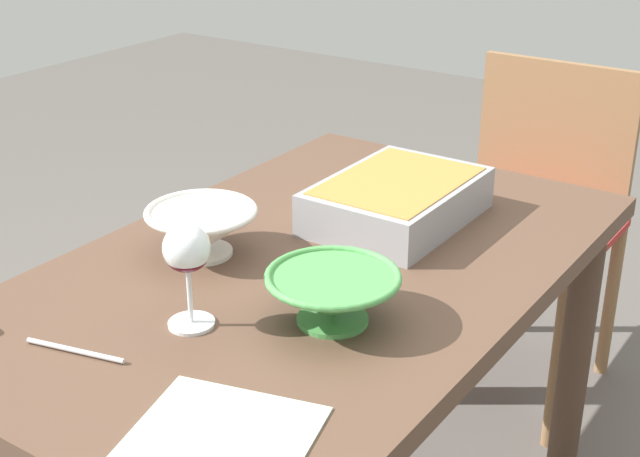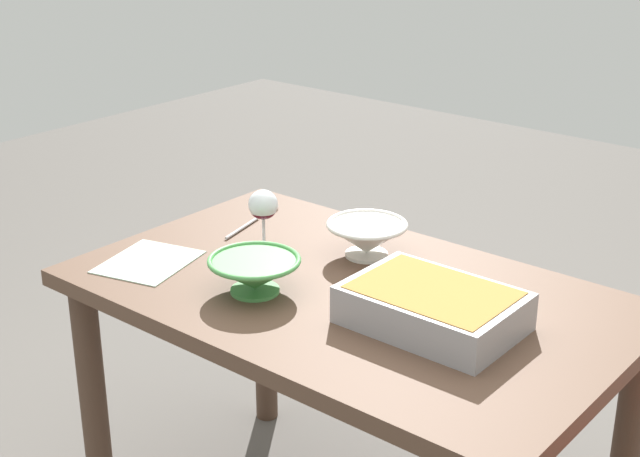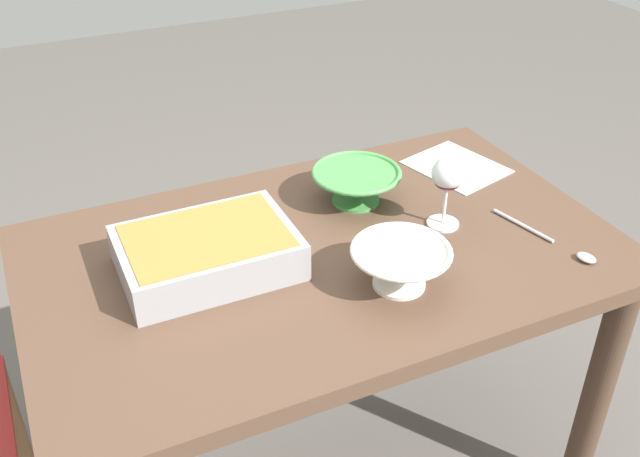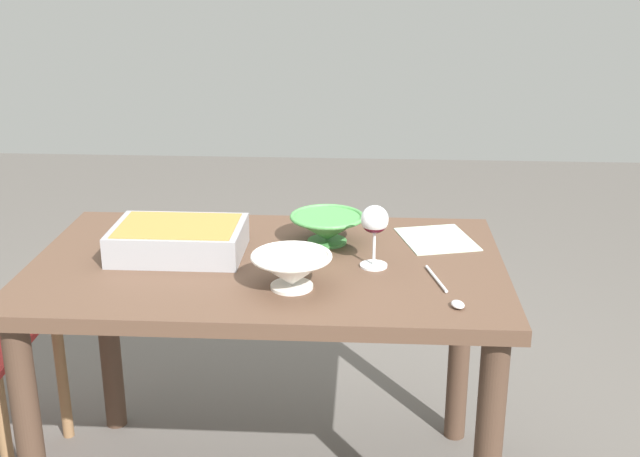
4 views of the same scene
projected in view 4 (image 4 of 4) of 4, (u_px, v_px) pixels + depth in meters
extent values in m
cube|color=brown|center=(268.00, 267.00, 2.20)|extent=(1.27, 0.77, 0.04)
cylinder|color=#493427|center=(30.00, 446.00, 2.05)|extent=(0.07, 0.07, 0.70)
cylinder|color=#493427|center=(108.00, 331.00, 2.66)|extent=(0.07, 0.07, 0.70)
cylinder|color=#493427|center=(460.00, 341.00, 2.59)|extent=(0.07, 0.07, 0.70)
cylinder|color=olive|center=(7.00, 451.00, 2.23)|extent=(0.04, 0.04, 0.46)
cylinder|color=olive|center=(62.00, 374.00, 2.63)|extent=(0.04, 0.04, 0.46)
cylinder|color=white|center=(374.00, 265.00, 2.15)|extent=(0.07, 0.07, 0.01)
cylinder|color=white|center=(374.00, 249.00, 2.14)|extent=(0.01, 0.01, 0.09)
ellipsoid|color=white|center=(375.00, 219.00, 2.11)|extent=(0.07, 0.07, 0.07)
ellipsoid|color=#4C0A19|center=(375.00, 224.00, 2.11)|extent=(0.06, 0.06, 0.05)
cube|color=#99999E|center=(179.00, 240.00, 2.23)|extent=(0.35, 0.25, 0.08)
cube|color=#B27A38|center=(178.00, 229.00, 2.21)|extent=(0.32, 0.22, 0.02)
cylinder|color=#4C994C|center=(327.00, 241.00, 2.32)|extent=(0.11, 0.11, 0.01)
cone|color=#4C994C|center=(327.00, 228.00, 2.31)|extent=(0.20, 0.20, 0.07)
torus|color=#4C994C|center=(327.00, 217.00, 2.30)|extent=(0.21, 0.21, 0.01)
cylinder|color=white|center=(292.00, 286.00, 2.02)|extent=(0.11, 0.11, 0.01)
cone|color=white|center=(292.00, 271.00, 2.01)|extent=(0.19, 0.19, 0.08)
torus|color=white|center=(291.00, 256.00, 1.99)|extent=(0.20, 0.20, 0.01)
cylinder|color=silver|center=(436.00, 279.00, 2.06)|extent=(0.05, 0.16, 0.01)
ellipsoid|color=silver|center=(458.00, 304.00, 1.91)|extent=(0.04, 0.05, 0.01)
cube|color=#B2CCB7|center=(437.00, 239.00, 2.35)|extent=(0.24, 0.27, 0.00)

